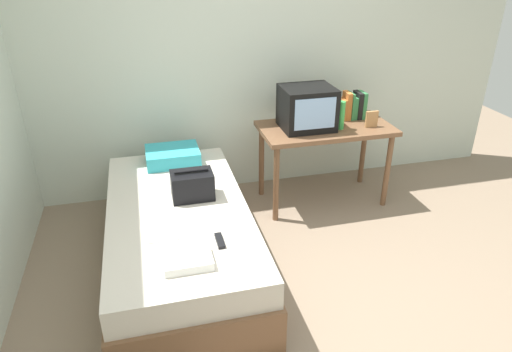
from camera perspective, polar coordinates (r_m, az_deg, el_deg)
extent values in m
plane|color=#84705B|center=(3.13, 8.03, -16.98)|extent=(8.00, 8.00, 0.00)
cube|color=silver|center=(4.26, -1.08, 15.20)|extent=(5.20, 0.10, 2.60)
cube|color=brown|center=(3.47, -9.32, -8.73)|extent=(1.00, 2.00, 0.32)
cube|color=beige|center=(3.33, -9.63, -5.19)|extent=(0.97, 1.94, 0.19)
cube|color=brown|center=(4.10, 8.67, 5.88)|extent=(1.16, 0.60, 0.04)
cylinder|color=brown|center=(3.88, 2.52, -1.04)|extent=(0.05, 0.05, 0.69)
cylinder|color=brown|center=(4.27, 16.01, 0.61)|extent=(0.05, 0.05, 0.69)
cylinder|color=brown|center=(4.29, 0.68, 1.86)|extent=(0.05, 0.05, 0.69)
cylinder|color=brown|center=(4.65, 13.18, 3.14)|extent=(0.05, 0.05, 0.69)
cube|color=black|center=(3.98, 6.35, 8.43)|extent=(0.44, 0.38, 0.36)
cube|color=#8CB2E0|center=(3.80, 7.37, 7.66)|extent=(0.35, 0.01, 0.26)
cylinder|color=green|center=(4.01, 10.53, 7.43)|extent=(0.06, 0.06, 0.24)
cube|color=#CC7233|center=(4.26, 10.64, 8.19)|extent=(0.04, 0.14, 0.19)
cube|color=#CC7233|center=(4.27, 11.22, 8.59)|extent=(0.04, 0.13, 0.25)
cube|color=#337F47|center=(4.29, 11.63, 8.57)|extent=(0.02, 0.15, 0.24)
cube|color=#337F47|center=(4.31, 11.98, 8.33)|extent=(0.04, 0.14, 0.20)
cube|color=black|center=(4.32, 12.51, 8.62)|extent=(0.04, 0.15, 0.24)
cube|color=#337F47|center=(4.34, 13.01, 8.62)|extent=(0.04, 0.15, 0.24)
cube|color=#B27F4C|center=(4.13, 14.18, 6.87)|extent=(0.11, 0.02, 0.14)
cube|color=#33A8B7|center=(3.94, -10.32, 2.50)|extent=(0.44, 0.35, 0.12)
cube|color=black|center=(3.34, -7.92, -1.16)|extent=(0.30, 0.20, 0.20)
cylinder|color=black|center=(3.29, -8.04, 0.62)|extent=(0.24, 0.02, 0.02)
cube|color=white|center=(3.05, -11.74, -6.50)|extent=(0.21, 0.29, 0.01)
cube|color=black|center=(2.88, -4.52, -8.02)|extent=(0.04, 0.16, 0.02)
cube|color=white|center=(2.72, -8.51, -10.25)|extent=(0.28, 0.22, 0.05)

